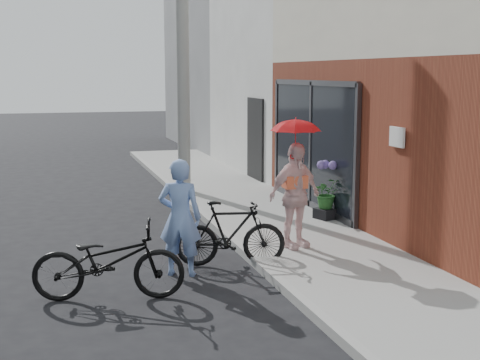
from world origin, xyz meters
name	(u,v)px	position (x,y,z in m)	size (l,w,h in m)	color
ground	(196,276)	(0.00, 0.00, 0.00)	(80.00, 80.00, 0.00)	black
sidewalk	(287,229)	(2.10, 2.00, 0.06)	(2.20, 24.00, 0.12)	gray
curb	(224,234)	(0.94, 2.00, 0.06)	(0.12, 24.00, 0.12)	#9E9E99
plaster_building	(370,47)	(7.20, 9.00, 3.50)	(8.00, 6.00, 7.00)	white
east_building_far	(285,54)	(7.20, 16.00, 3.50)	(8.00, 8.00, 7.00)	slate
utility_pole	(183,39)	(1.10, 6.00, 3.50)	(0.28, 0.28, 7.00)	#9E9E99
officer	(180,218)	(-0.19, 0.10, 0.81)	(0.59, 0.39, 1.63)	#7B9CDC
bike_left	(109,261)	(-1.24, -0.65, 0.49)	(0.65, 1.85, 0.97)	black
bike_right	(231,233)	(0.60, 0.34, 0.48)	(0.45, 1.59, 0.96)	black
kimono_woman	(295,196)	(1.69, 0.62, 0.93)	(0.95, 0.39, 1.62)	beige
parasol	(296,122)	(1.69, 0.62, 2.05)	(0.72, 0.72, 0.63)	red
planter	(326,213)	(3.00, 2.37, 0.22)	(0.36, 0.36, 0.19)	black
potted_plant	(327,193)	(3.00, 2.37, 0.60)	(0.52, 0.45, 0.57)	#255B24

